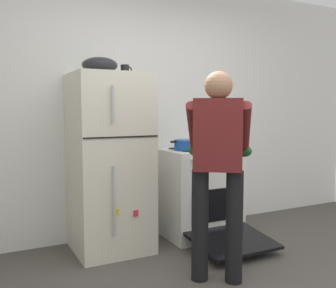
% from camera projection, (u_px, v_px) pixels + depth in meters
% --- Properties ---
extents(kitchen_wall_back, '(6.00, 0.10, 2.70)m').
position_uv_depth(kitchen_wall_back, '(140.00, 107.00, 4.06)').
color(kitchen_wall_back, white).
rests_on(kitchen_wall_back, ground).
extents(refrigerator, '(0.68, 0.72, 1.65)m').
position_uv_depth(refrigerator, '(110.00, 163.00, 3.56)').
color(refrigerator, silver).
rests_on(refrigerator, ground).
extents(stove_range, '(0.76, 1.22, 0.91)m').
position_uv_depth(stove_range, '(199.00, 193.00, 4.01)').
color(stove_range, white).
rests_on(stove_range, ground).
extents(person_cook, '(0.68, 0.73, 1.60)m').
position_uv_depth(person_cook, '(218.00, 157.00, 2.90)').
color(person_cook, black).
rests_on(person_cook, ground).
extents(red_pot, '(0.38, 0.28, 0.10)m').
position_uv_depth(red_pot, '(188.00, 145.00, 3.87)').
color(red_pot, '#19479E').
rests_on(red_pot, stove_range).
extents(coffee_mug, '(0.11, 0.08, 0.10)m').
position_uv_depth(coffee_mug, '(125.00, 70.00, 3.61)').
color(coffee_mug, black).
rests_on(coffee_mug, refrigerator).
extents(pepper_mill, '(0.05, 0.05, 0.18)m').
position_uv_depth(pepper_mill, '(212.00, 138.00, 4.29)').
color(pepper_mill, brown).
rests_on(pepper_mill, stove_range).
extents(mixing_bowl, '(0.32, 0.32, 0.14)m').
position_uv_depth(mixing_bowl, '(100.00, 65.00, 3.44)').
color(mixing_bowl, black).
rests_on(mixing_bowl, refrigerator).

